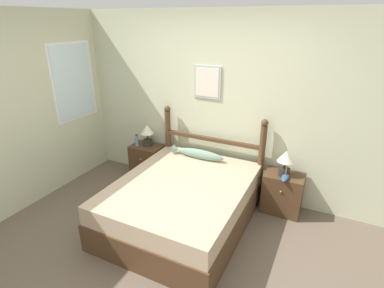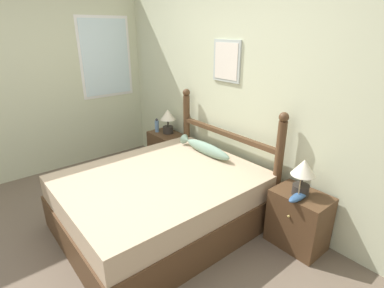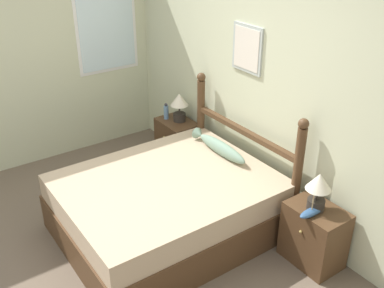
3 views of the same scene
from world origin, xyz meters
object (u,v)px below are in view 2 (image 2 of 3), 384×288
Objects in this scene: nightstand_right at (299,220)px; model_boat at (298,197)px; bottle at (157,126)px; fish_pillow at (205,148)px; nightstand_left at (167,151)px; table_lamp_right at (303,173)px; table_lamp_left at (168,118)px; bed at (162,201)px.

nightstand_right is 0.32m from model_boat.
fish_pillow is at bearing -2.63° from bottle.
fish_pillow reaches higher than nightstand_left.
fish_pillow is at bearing -175.85° from table_lamp_right.
nightstand_left is 0.49m from table_lamp_left.
table_lamp_right is 0.44× the size of fish_pillow.
bottle is at bearing 177.37° from fish_pillow.
model_boat is (2.16, -0.14, -0.19)m from table_lamp_left.
fish_pillow reaches higher than nightstand_right.
nightstand_right is 1.61× the size of table_lamp_left.
model_boat is (0.02, -0.11, 0.30)m from nightstand_right.
bed is 2.45× the size of fish_pillow.
table_lamp_left is 0.21m from bottle.
nightstand_left is (-1.07, 0.82, -0.01)m from bed.
table_lamp_left is (-1.07, 0.85, 0.48)m from bed.
table_lamp_left is at bearing 178.46° from table_lamp_right.
nightstand_left is 2.16× the size of model_boat.
bottle is at bearing -156.71° from nightstand_left.
bed is 1.45m from table_lamp_left.
fish_pillow is (1.08, -0.05, 0.01)m from bottle.
nightstand_left is 2.19m from table_lamp_right.
model_boat is at bearing -78.89° from nightstand_right.
table_lamp_right is 1.73× the size of bottle.
nightstand_right is 0.71× the size of fish_pillow.
model_boat is (2.31, -0.05, -0.06)m from bottle.
table_lamp_left reaches higher than fish_pillow.
table_lamp_left is 0.44× the size of fish_pillow.
table_lamp_left is at bearing 82.34° from nightstand_left.
fish_pillow is at bearing -6.66° from nightstand_left.
table_lamp_right is (-0.01, -0.02, 0.49)m from nightstand_right.
bottle is 1.08m from fish_pillow.
bed is 1.35m from nightstand_right.
nightstand_left is 1.02m from fish_pillow.
table_lamp_left is at bearing 176.18° from model_boat.
table_lamp_left reaches higher than bottle.
table_lamp_left is 0.96m from fish_pillow.
bed is 1.41m from table_lamp_right.
bottle is 2.31m from model_boat.
bottle is at bearing -147.08° from table_lamp_left.
nightstand_right is at bearing -0.89° from table_lamp_left.
nightstand_left is at bearing 23.29° from bottle.
model_boat reaches higher than fish_pillow.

